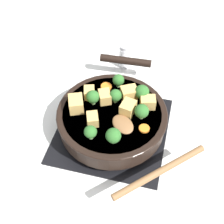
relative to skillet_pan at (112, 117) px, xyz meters
name	(u,v)px	position (x,y,z in m)	size (l,w,h in m)	color
ground_plane	(112,130)	(0.00, 0.00, -0.06)	(2.40, 2.40, 0.00)	silver
front_burner_grate	(112,128)	(0.00, 0.00, -0.05)	(0.31, 0.31, 0.03)	black
skillet_pan	(112,117)	(0.00, 0.00, 0.00)	(0.39, 0.30, 0.06)	black
wooden_spoon	(143,151)	(0.11, 0.10, 0.03)	(0.25, 0.25, 0.02)	brown
tofu_cube_center_large	(129,93)	(-0.06, 0.03, 0.04)	(0.04, 0.03, 0.03)	tan
tofu_cube_near_handle	(76,104)	(0.01, -0.10, 0.04)	(0.05, 0.04, 0.04)	tan
tofu_cube_east_chunk	(105,97)	(-0.03, -0.03, 0.04)	(0.04, 0.03, 0.03)	tan
tofu_cube_west_chunk	(93,119)	(0.05, -0.04, 0.04)	(0.04, 0.03, 0.03)	tan
tofu_cube_back_piece	(128,108)	(-0.01, 0.04, 0.04)	(0.04, 0.03, 0.03)	tan
tofu_cube_front_piece	(148,102)	(-0.04, 0.09, 0.04)	(0.04, 0.03, 0.03)	tan
tofu_cube_mid_small	(89,93)	(-0.04, -0.07, 0.04)	(0.04, 0.03, 0.03)	tan
broccoli_floret_near_spoon	(113,136)	(0.10, 0.03, 0.05)	(0.04, 0.04, 0.05)	#709956
broccoli_floret_center_top	(142,111)	(0.00, 0.08, 0.05)	(0.04, 0.04, 0.04)	#709956
broccoli_floret_east_rim	(90,132)	(0.10, -0.03, 0.05)	(0.03, 0.03, 0.04)	#709956
broccoli_floret_west_rim	(93,97)	(-0.02, -0.06, 0.05)	(0.04, 0.04, 0.04)	#709956
broccoli_floret_north_edge	(116,96)	(-0.04, 0.00, 0.05)	(0.03, 0.03, 0.04)	#709956
broccoli_floret_south_cluster	(118,80)	(-0.10, -0.01, 0.05)	(0.03, 0.03, 0.04)	#709956
broccoli_floret_mid_floret	(142,92)	(-0.06, 0.07, 0.05)	(0.04, 0.04, 0.05)	#709956
carrot_slice_orange_thin	(144,128)	(0.04, 0.09, 0.03)	(0.03, 0.03, 0.01)	orange
carrot_slice_near_center	(106,87)	(-0.08, -0.04, 0.03)	(0.03, 0.03, 0.01)	orange
salt_shaker	(124,56)	(-0.28, -0.03, -0.01)	(0.04, 0.04, 0.09)	white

